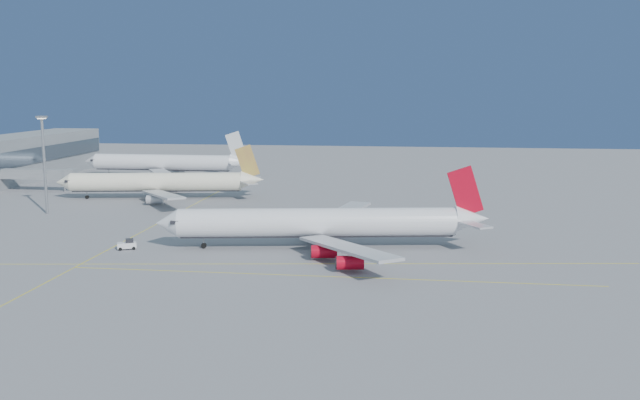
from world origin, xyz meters
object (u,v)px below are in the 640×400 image
(airliner_virgin, at_px, (324,223))
(light_mast, at_px, (44,157))
(airliner_etihad, at_px, (161,182))
(airliner_third, at_px, (167,163))
(pushback_tug, at_px, (127,245))

(airliner_virgin, xyz_separation_m, light_mast, (-73.45, 27.93, 9.49))
(airliner_etihad, distance_m, airliner_third, 50.80)
(airliner_etihad, height_order, pushback_tug, airliner_etihad)
(airliner_third, bearing_deg, airliner_virgin, -56.16)
(airliner_third, relative_size, pushback_tug, 15.07)
(airliner_virgin, height_order, airliner_third, airliner_third)
(light_mast, bearing_deg, airliner_etihad, 54.85)
(airliner_third, bearing_deg, pushback_tug, -74.02)
(airliner_etihad, relative_size, pushback_tug, 14.55)
(airliner_virgin, height_order, light_mast, light_mast)
(airliner_etihad, bearing_deg, airliner_virgin, -55.40)
(airliner_third, height_order, pushback_tug, airliner_third)
(light_mast, bearing_deg, pushback_tug, -44.35)
(airliner_etihad, relative_size, light_mast, 2.40)
(airliner_virgin, distance_m, pushback_tug, 38.79)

